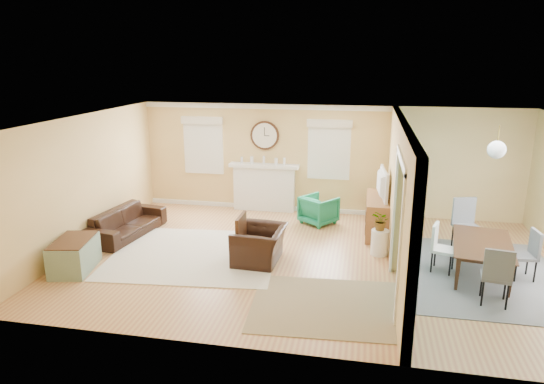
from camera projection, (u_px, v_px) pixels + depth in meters
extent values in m
plane|color=#B07048|center=(311.00, 260.00, 9.05)|extent=(9.00, 9.00, 0.00)
cube|color=tan|center=(327.00, 160.00, 11.54)|extent=(9.00, 0.02, 2.60)
cube|color=tan|center=(284.00, 259.00, 5.86)|extent=(9.00, 0.02, 2.60)
cube|color=tan|center=(85.00, 181.00, 9.53)|extent=(0.02, 6.00, 2.60)
cube|color=white|center=(314.00, 121.00, 8.35)|extent=(9.00, 6.00, 0.02)
cube|color=tan|center=(394.00, 179.00, 9.74)|extent=(0.12, 3.20, 2.60)
cube|color=tan|center=(409.00, 252.00, 6.06)|extent=(0.12, 1.00, 2.60)
cube|color=tan|center=(408.00, 146.00, 7.09)|extent=(0.12, 1.80, 0.40)
cube|color=white|center=(394.00, 212.00, 8.30)|extent=(0.04, 0.12, 2.20)
cube|color=white|center=(400.00, 252.00, 6.60)|extent=(0.04, 0.12, 2.20)
cube|color=white|center=(402.00, 159.00, 7.15)|extent=(0.04, 1.92, 0.12)
cube|color=#73BEB2|center=(402.00, 198.00, 8.41)|extent=(0.02, 6.00, 2.60)
cube|color=white|center=(264.00, 189.00, 11.90)|extent=(1.50, 0.24, 1.10)
cube|color=white|center=(264.00, 166.00, 11.72)|extent=(1.70, 0.30, 0.08)
cube|color=black|center=(265.00, 189.00, 12.01)|extent=(0.85, 0.02, 0.75)
cube|color=gold|center=(264.00, 194.00, 11.93)|extent=(0.85, 0.02, 0.62)
cylinder|color=#462C1B|center=(265.00, 135.00, 11.64)|extent=(0.70, 0.06, 0.70)
cylinder|color=silver|center=(264.00, 136.00, 11.61)|extent=(0.60, 0.01, 0.60)
cube|color=black|center=(264.00, 132.00, 11.57)|extent=(0.02, 0.01, 0.20)
cube|color=black|center=(267.00, 136.00, 11.59)|extent=(0.12, 0.01, 0.02)
cube|color=white|center=(204.00, 146.00, 12.02)|extent=(0.90, 0.03, 1.30)
cube|color=white|center=(203.00, 146.00, 11.99)|extent=(1.00, 0.04, 1.40)
cube|color=beige|center=(202.00, 120.00, 11.78)|extent=(1.05, 0.10, 0.18)
cube|color=white|center=(329.00, 150.00, 11.44)|extent=(0.90, 0.03, 1.30)
cube|color=white|center=(329.00, 150.00, 11.41)|extent=(1.00, 0.04, 1.40)
cube|color=beige|center=(330.00, 124.00, 11.21)|extent=(1.05, 0.10, 0.18)
cylinder|color=gold|center=(499.00, 135.00, 7.84)|extent=(0.02, 0.02, 0.30)
sphere|color=white|center=(497.00, 150.00, 7.90)|extent=(0.30, 0.30, 0.30)
cube|color=beige|center=(195.00, 254.00, 9.30)|extent=(3.35, 2.98, 0.02)
cube|color=#998460|center=(326.00, 306.00, 7.37)|extent=(2.38, 1.99, 0.01)
cube|color=slate|center=(481.00, 274.00, 8.43)|extent=(2.63, 3.29, 0.01)
imported|color=black|center=(127.00, 222.00, 10.25)|extent=(1.02, 2.04, 0.57)
imported|color=black|center=(260.00, 245.00, 8.91)|extent=(0.93, 1.05, 0.66)
imported|color=#1D7B59|center=(319.00, 210.00, 10.98)|extent=(0.97, 0.98, 0.64)
cube|color=gray|center=(74.00, 255.00, 8.57)|extent=(0.79, 1.09, 0.55)
cube|color=#462C1B|center=(73.00, 240.00, 8.49)|extent=(0.75, 1.04, 0.02)
cube|color=brown|center=(378.00, 215.00, 10.34)|extent=(0.49, 1.48, 0.80)
cube|color=#462C1B|center=(366.00, 214.00, 9.93)|extent=(0.01, 0.39, 0.22)
cube|color=#462C1B|center=(365.00, 227.00, 10.00)|extent=(0.01, 0.39, 0.22)
cube|color=#462C1B|center=(366.00, 208.00, 10.35)|extent=(0.01, 0.39, 0.22)
cube|color=#462C1B|center=(365.00, 220.00, 10.42)|extent=(0.01, 0.39, 0.22)
cube|color=#462C1B|center=(366.00, 202.00, 10.77)|extent=(0.01, 0.39, 0.22)
cube|color=#462C1B|center=(366.00, 214.00, 10.84)|extent=(0.01, 0.39, 0.22)
imported|color=black|center=(379.00, 183.00, 10.16)|extent=(0.23, 1.07, 0.61)
cylinder|color=white|center=(380.00, 242.00, 9.25)|extent=(0.34, 0.34, 0.49)
imported|color=#337F33|center=(381.00, 221.00, 9.13)|extent=(0.44, 0.45, 0.38)
imported|color=#462C1B|center=(483.00, 259.00, 8.36)|extent=(1.19, 1.82, 0.60)
cube|color=slate|center=(467.00, 227.00, 9.35)|extent=(0.57, 0.57, 0.05)
cube|color=slate|center=(469.00, 214.00, 9.28)|extent=(0.45, 0.18, 0.54)
cylinder|color=black|center=(470.00, 236.00, 9.62)|extent=(0.03, 0.03, 0.46)
cylinder|color=black|center=(480.00, 243.00, 9.26)|extent=(0.03, 0.03, 0.46)
cylinder|color=black|center=(452.00, 237.00, 9.58)|extent=(0.03, 0.03, 0.46)
cylinder|color=black|center=(461.00, 244.00, 9.23)|extent=(0.03, 0.03, 0.46)
cube|color=slate|center=(496.00, 277.00, 7.34)|extent=(0.48, 0.48, 0.05)
cube|color=slate|center=(498.00, 261.00, 7.27)|extent=(0.42, 0.12, 0.50)
cylinder|color=black|center=(482.00, 294.00, 7.30)|extent=(0.03, 0.03, 0.42)
cylinder|color=black|center=(481.00, 285.00, 7.61)|extent=(0.03, 0.03, 0.42)
cylinder|color=black|center=(507.00, 298.00, 7.19)|extent=(0.03, 0.03, 0.42)
cylinder|color=black|center=(505.00, 288.00, 7.50)|extent=(0.03, 0.03, 0.42)
cube|color=white|center=(443.00, 250.00, 8.47)|extent=(0.48, 0.48, 0.05)
cube|color=white|center=(445.00, 238.00, 8.41)|extent=(0.16, 0.38, 0.45)
cylinder|color=black|center=(435.00, 257.00, 8.73)|extent=(0.03, 0.03, 0.38)
cylinder|color=black|center=(453.00, 260.00, 8.58)|extent=(0.03, 0.03, 0.38)
cylinder|color=black|center=(431.00, 263.00, 8.46)|extent=(0.03, 0.03, 0.38)
cylinder|color=black|center=(450.00, 266.00, 8.32)|extent=(0.03, 0.03, 0.38)
cube|color=slate|center=(523.00, 256.00, 8.19)|extent=(0.43, 0.43, 0.05)
cube|color=slate|center=(525.00, 243.00, 8.13)|extent=(0.09, 0.39, 0.46)
cylinder|color=black|center=(535.00, 272.00, 8.08)|extent=(0.03, 0.03, 0.39)
cylinder|color=black|center=(515.00, 272.00, 8.11)|extent=(0.03, 0.03, 0.39)
cylinder|color=black|center=(527.00, 265.00, 8.38)|extent=(0.03, 0.03, 0.39)
cylinder|color=black|center=(508.00, 264.00, 8.41)|extent=(0.03, 0.03, 0.39)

